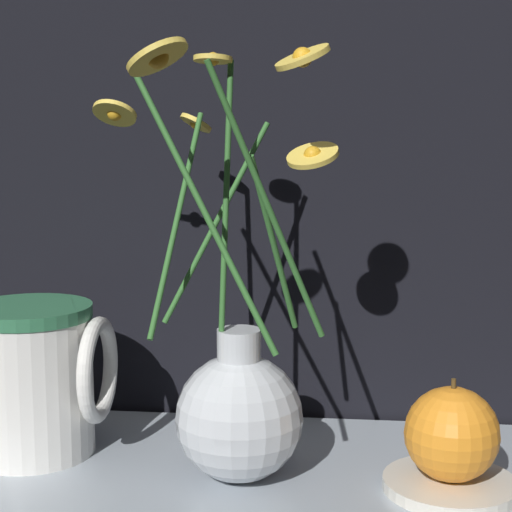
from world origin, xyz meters
TOP-DOWN VIEW (x-y plane):
  - ground_plane at (0.00, 0.00)m, footprint 6.00×6.00m
  - shelf at (0.00, 0.00)m, footprint 0.89×0.28m
  - vase_with_flowers at (-0.02, -0.02)m, footprint 0.22×0.25m
  - ceramic_pitcher at (-0.22, 0.02)m, footprint 0.14×0.12m
  - saucer_plate at (0.16, -0.03)m, footprint 0.11×0.11m
  - orange_fruit at (0.16, -0.03)m, footprint 0.08×0.08m

SIDE VIEW (x-z plane):
  - ground_plane at x=0.00m, z-range 0.00..0.00m
  - shelf at x=0.00m, z-range 0.00..0.01m
  - saucer_plate at x=0.16m, z-range 0.01..0.02m
  - orange_fruit at x=0.16m, z-range 0.02..0.11m
  - vase_with_flowers at x=-0.02m, z-range -0.10..0.27m
  - ceramic_pitcher at x=-0.22m, z-range 0.01..0.17m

